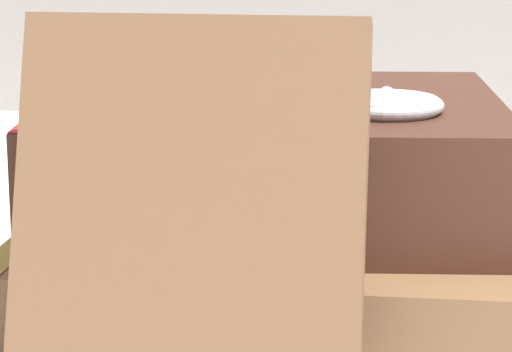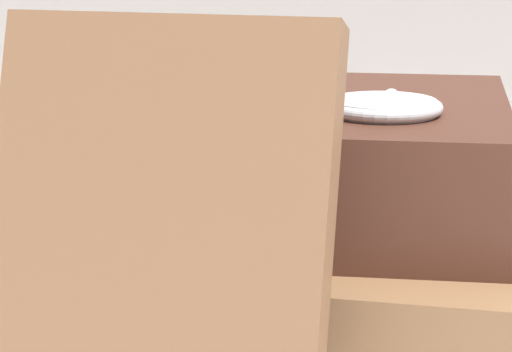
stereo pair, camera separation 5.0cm
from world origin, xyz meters
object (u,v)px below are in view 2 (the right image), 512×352
object	(u,v)px
book_flat_bottom	(271,261)
book_flat_top	(267,158)
pocket_watch	(384,106)
book_leaning_front	(159,232)

from	to	relation	value
book_flat_bottom	book_flat_top	size ratio (longest dim) A/B	1.03
book_flat_bottom	pocket_watch	distance (m)	0.09
book_flat_bottom	book_leaning_front	world-z (taller)	book_leaning_front
book_flat_bottom	book_leaning_front	xyz separation A→B (m)	(-0.01, -0.11, 0.04)
book_leaning_front	pocket_watch	xyz separation A→B (m)	(0.06, 0.10, 0.03)
book_flat_top	pocket_watch	world-z (taller)	pocket_watch
pocket_watch	book_flat_top	bearing A→B (deg)	156.13
book_flat_bottom	pocket_watch	world-z (taller)	pocket_watch
book_flat_bottom	book_leaning_front	bearing A→B (deg)	-96.13
book_flat_bottom	book_flat_top	bearing A→B (deg)	110.00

